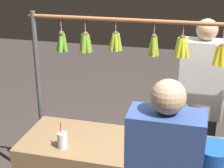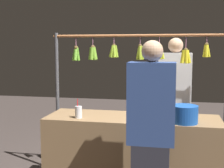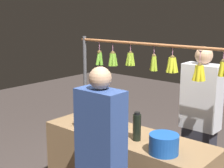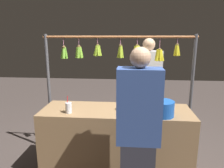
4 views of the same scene
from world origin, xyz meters
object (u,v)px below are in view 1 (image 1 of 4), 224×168
object	(u,v)px
drink_cup	(62,140)
vendor_person	(199,112)
water_bottle	(162,138)
blue_bucket	(213,158)

from	to	relation	value
drink_cup	vendor_person	bearing A→B (deg)	-137.25
water_bottle	blue_bucket	size ratio (longest dim) A/B	1.08
drink_cup	water_bottle	bearing A→B (deg)	-172.67
water_bottle	vendor_person	world-z (taller)	vendor_person
vendor_person	drink_cup	bearing A→B (deg)	42.75
water_bottle	blue_bucket	bearing A→B (deg)	165.74
blue_bucket	drink_cup	xyz separation A→B (m)	(1.09, 0.00, -0.02)
blue_bucket	drink_cup	distance (m)	1.09
blue_bucket	vendor_person	xyz separation A→B (m)	(0.10, -0.91, -0.10)
water_bottle	blue_bucket	xyz separation A→B (m)	(-0.36, 0.09, -0.05)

